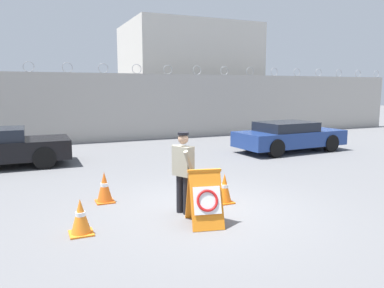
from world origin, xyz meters
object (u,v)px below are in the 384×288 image
at_px(security_guard, 183,169).
at_px(parked_car_far_side, 289,136).
at_px(barricade_sign, 205,198).
at_px(traffic_cone_near, 224,188).
at_px(traffic_cone_mid, 104,187).
at_px(traffic_cone_far, 81,217).

distance_m(security_guard, parked_car_far_side, 8.60).
relative_size(barricade_sign, security_guard, 0.63).
xyz_separation_m(traffic_cone_near, traffic_cone_mid, (-2.43, 1.10, 0.02)).
bearing_deg(traffic_cone_far, traffic_cone_mid, 67.12).
bearing_deg(traffic_cone_far, security_guard, 9.08).
relative_size(barricade_sign, traffic_cone_mid, 1.52).
height_order(barricade_sign, parked_car_far_side, parked_car_far_side).
bearing_deg(traffic_cone_near, security_guard, -165.58).
bearing_deg(parked_car_far_side, traffic_cone_near, -142.09).
bearing_deg(parked_car_far_side, security_guard, -145.57).
relative_size(traffic_cone_near, parked_car_far_side, 0.14).
distance_m(traffic_cone_near, traffic_cone_far, 3.21).
height_order(barricade_sign, traffic_cone_near, barricade_sign).
distance_m(traffic_cone_near, parked_car_far_side, 7.58).
bearing_deg(security_guard, traffic_cone_near, 77.57).
bearing_deg(traffic_cone_far, barricade_sign, -11.45).
relative_size(security_guard, parked_car_far_side, 0.36).
distance_m(security_guard, traffic_cone_mid, 2.00).
height_order(traffic_cone_mid, traffic_cone_far, traffic_cone_mid).
height_order(barricade_sign, traffic_cone_far, barricade_sign).
distance_m(traffic_cone_near, traffic_cone_mid, 2.67).
relative_size(security_guard, traffic_cone_mid, 2.39).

